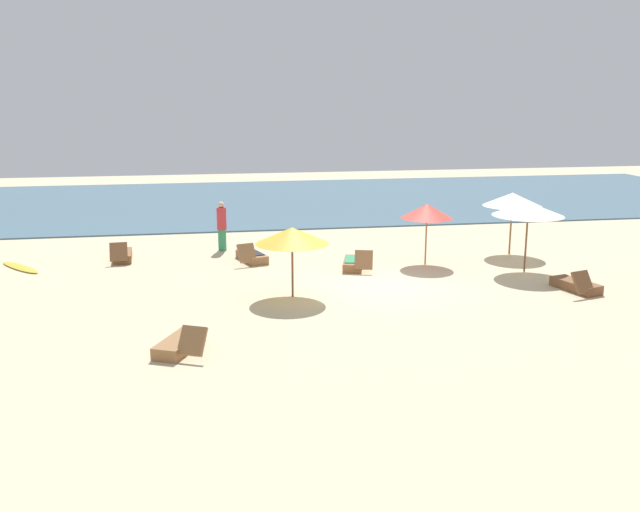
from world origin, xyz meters
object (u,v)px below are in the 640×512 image
object	(u,v)px
lounger_4	(122,255)
lounger_5	(576,285)
umbrella_1	(427,211)
person_2	(222,226)
umbrella_3	(292,236)
surfboard	(20,267)
lounger_3	(251,256)
lounger_1	(181,344)
umbrella_2	(528,209)
lounger_2	(354,263)
umbrella_4	(512,199)

from	to	relation	value
lounger_4	lounger_5	bearing A→B (deg)	-24.82
umbrella_1	person_2	world-z (taller)	umbrella_1
umbrella_3	lounger_5	xyz separation A→B (m)	(8.14, -0.82, -1.57)
lounger_4	surfboard	xyz separation A→B (m)	(-3.17, -0.59, -0.14)
lounger_3	surfboard	size ratio (longest dim) A/B	0.86
lounger_1	umbrella_1	bearing A→B (deg)	41.20
umbrella_3	lounger_1	world-z (taller)	umbrella_3
umbrella_3	lounger_1	size ratio (longest dim) A/B	1.17
lounger_3	lounger_5	bearing A→B (deg)	-30.21
umbrella_2	lounger_2	bearing A→B (deg)	166.11
person_2	surfboard	distance (m)	6.82
umbrella_1	lounger_3	xyz separation A→B (m)	(-5.69, 1.31, -1.60)
lounger_4	surfboard	world-z (taller)	lounger_4
lounger_1	lounger_3	bearing A→B (deg)	75.03
umbrella_2	person_2	xyz separation A→B (m)	(-9.39, 4.73, -1.12)
umbrella_3	umbrella_4	size ratio (longest dim) A/B	0.94
umbrella_4	person_2	size ratio (longest dim) A/B	1.23
umbrella_2	lounger_2	world-z (taller)	umbrella_2
lounger_4	person_2	size ratio (longest dim) A/B	0.95
lounger_5	person_2	size ratio (longest dim) A/B	0.98
umbrella_3	lounger_3	bearing A→B (deg)	100.53
umbrella_1	lounger_2	distance (m)	2.96
umbrella_1	lounger_1	xyz separation A→B (m)	(-7.89, -6.90, -1.61)
umbrella_2	lounger_2	xyz separation A→B (m)	(-5.27, 1.30, -1.84)
umbrella_4	lounger_3	distance (m)	9.26
lounger_5	umbrella_4	bearing A→B (deg)	88.49
lounger_5	lounger_4	bearing A→B (deg)	155.18
lounger_1	umbrella_4	bearing A→B (deg)	34.69
lounger_4	person_2	xyz separation A→B (m)	(3.42, 0.96, 0.73)
lounger_2	umbrella_2	bearing A→B (deg)	-13.89
umbrella_4	surfboard	world-z (taller)	umbrella_4
umbrella_2	lounger_1	world-z (taller)	umbrella_2
lounger_3	umbrella_2	bearing A→B (deg)	-18.56
lounger_5	surfboard	size ratio (longest dim) A/B	0.86
umbrella_3	lounger_5	world-z (taller)	umbrella_3
lounger_2	lounger_3	size ratio (longest dim) A/B	1.01
lounger_2	lounger_4	xyz separation A→B (m)	(-7.54, 2.47, -0.01)
umbrella_3	umbrella_1	bearing A→B (deg)	32.29
umbrella_3	person_2	bearing A→B (deg)	105.33
umbrella_1	umbrella_3	size ratio (longest dim) A/B	0.99
umbrella_3	umbrella_4	world-z (taller)	umbrella_4
umbrella_1	lounger_4	xyz separation A→B (m)	(-10.01, 2.24, -1.61)
lounger_2	lounger_3	distance (m)	3.57
lounger_1	lounger_3	distance (m)	8.51
lounger_2	person_2	bearing A→B (deg)	140.21
lounger_3	person_2	xyz separation A→B (m)	(-0.90, 1.88, 0.72)
umbrella_2	umbrella_4	distance (m)	2.51
lounger_1	lounger_4	bearing A→B (deg)	103.10
lounger_4	person_2	world-z (taller)	person_2
lounger_4	surfboard	size ratio (longest dim) A/B	0.83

